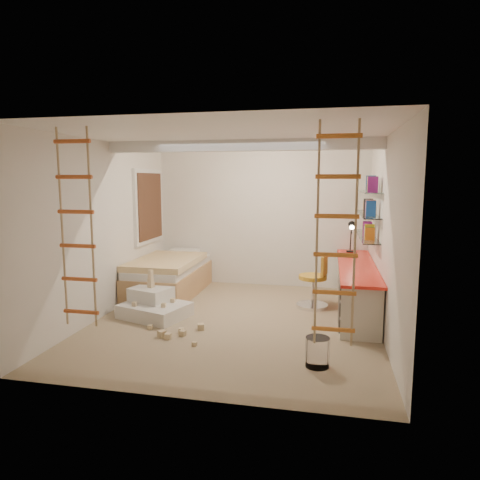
% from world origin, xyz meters
% --- Properties ---
extents(floor, '(4.50, 4.50, 0.00)m').
position_xyz_m(floor, '(0.00, 0.00, 0.00)').
color(floor, '#9C8965').
rests_on(floor, ground).
extents(ceiling_beam, '(4.00, 0.18, 0.16)m').
position_xyz_m(ceiling_beam, '(0.00, 0.30, 2.52)').
color(ceiling_beam, white).
rests_on(ceiling_beam, ceiling).
extents(window_frame, '(0.06, 1.15, 1.35)m').
position_xyz_m(window_frame, '(-1.97, 1.50, 1.55)').
color(window_frame, white).
rests_on(window_frame, wall_left).
extents(window_blind, '(0.02, 1.00, 1.20)m').
position_xyz_m(window_blind, '(-1.93, 1.50, 1.55)').
color(window_blind, '#4C2D1E').
rests_on(window_blind, window_frame).
extents(rope_ladder_left, '(0.41, 0.04, 2.13)m').
position_xyz_m(rope_ladder_left, '(-1.35, -1.75, 1.52)').
color(rope_ladder_left, '#CB4A22').
rests_on(rope_ladder_left, ceiling).
extents(rope_ladder_right, '(0.41, 0.04, 2.13)m').
position_xyz_m(rope_ladder_right, '(1.35, -1.75, 1.52)').
color(rope_ladder_right, orange).
rests_on(rope_ladder_right, ceiling).
extents(waste_bin, '(0.26, 0.26, 0.33)m').
position_xyz_m(waste_bin, '(1.20, -1.28, 0.16)').
color(waste_bin, white).
rests_on(waste_bin, floor).
extents(desk, '(0.56, 2.80, 0.75)m').
position_xyz_m(desk, '(1.72, 0.86, 0.40)').
color(desk, red).
rests_on(desk, floor).
extents(shelves, '(0.25, 1.80, 0.71)m').
position_xyz_m(shelves, '(1.87, 1.13, 1.50)').
color(shelves, white).
rests_on(shelves, wall_right).
extents(bed, '(1.02, 2.00, 0.69)m').
position_xyz_m(bed, '(-1.48, 1.23, 0.33)').
color(bed, '#AD7F51').
rests_on(bed, floor).
extents(task_lamp, '(0.14, 0.36, 0.57)m').
position_xyz_m(task_lamp, '(1.67, 1.82, 1.14)').
color(task_lamp, black).
rests_on(task_lamp, desk).
extents(swivel_chair, '(0.59, 0.59, 0.85)m').
position_xyz_m(swivel_chair, '(1.08, 0.92, 0.32)').
color(swivel_chair, gold).
rests_on(swivel_chair, floor).
extents(play_platform, '(1.10, 0.96, 0.41)m').
position_xyz_m(play_platform, '(-1.26, -0.01, 0.16)').
color(play_platform, silver).
rests_on(play_platform, floor).
extents(toy_blocks, '(1.23, 1.18, 0.68)m').
position_xyz_m(toy_blocks, '(-0.92, -0.38, 0.21)').
color(toy_blocks, '#CCB284').
rests_on(toy_blocks, floor).
extents(books, '(0.14, 0.70, 0.92)m').
position_xyz_m(books, '(1.87, 1.13, 1.59)').
color(books, orange).
rests_on(books, shelves).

